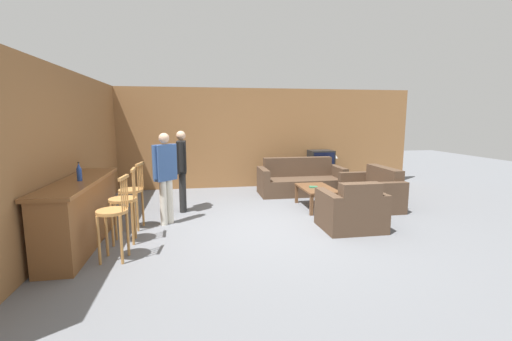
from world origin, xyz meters
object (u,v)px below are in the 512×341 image
object	(u,v)px
bar_chair_mid	(124,204)
bottle	(79,172)
bar_chair_far	(132,195)
couch_far	(300,181)
person_by_window	(182,167)
tv	(321,159)
book_on_table	(313,187)
bar_chair_near	(114,217)
loveseat_right	(372,192)
tv_unit	(320,177)
table_lamp	(333,155)
armchair_near	(352,212)
coffee_table	(317,190)
person_by_counter	(165,173)

from	to	relation	value
bar_chair_mid	bottle	size ratio (longest dim) A/B	4.18
bar_chair_far	bottle	size ratio (longest dim) A/B	4.18
couch_far	person_by_window	world-z (taller)	person_by_window
tv	person_by_window	world-z (taller)	person_by_window
bar_chair_far	bar_chair_mid	bearing A→B (deg)	-89.98
bottle	book_on_table	bearing A→B (deg)	20.09
bar_chair_near	couch_far	world-z (taller)	bar_chair_near
loveseat_right	tv_unit	bearing A→B (deg)	98.26
bar_chair_far	table_lamp	size ratio (longest dim) A/B	2.45
tv_unit	book_on_table	xyz separation A→B (m)	(-0.96, -2.15, 0.19)
couch_far	table_lamp	xyz separation A→B (m)	(1.12, 0.75, 0.55)
bar_chair_near	person_by_window	size ratio (longest dim) A/B	0.70
bar_chair_mid	armchair_near	bearing A→B (deg)	-0.35
tv	bottle	bearing A→B (deg)	-143.78
couch_far	tv	bearing A→B (deg)	43.36
couch_far	tv_unit	xyz separation A→B (m)	(0.79, 0.75, -0.04)
couch_far	person_by_window	xyz separation A→B (m)	(-2.78, -1.16, 0.60)
bar_chair_near	bottle	size ratio (longest dim) A/B	4.18
tv_unit	bottle	xyz separation A→B (m)	(-4.90, -3.59, 0.83)
bar_chair_near	tv_unit	xyz separation A→B (m)	(4.35, 4.16, -0.32)
coffee_table	table_lamp	bearing A→B (deg)	60.48
person_by_counter	tv_unit	bearing A→B (deg)	35.35
armchair_near	person_by_counter	world-z (taller)	person_by_counter
armchair_near	person_by_window	size ratio (longest dim) A/B	0.61
bar_chair_mid	coffee_table	size ratio (longest dim) A/B	1.04
table_lamp	tv	bearing A→B (deg)	-179.48
book_on_table	armchair_near	bearing A→B (deg)	-82.42
bar_chair_near	couch_far	bearing A→B (deg)	43.82
couch_far	person_by_counter	world-z (taller)	person_by_counter
bar_chair_near	bar_chair_mid	world-z (taller)	same
bar_chair_mid	coffee_table	bearing A→B (deg)	21.59
armchair_near	person_by_window	xyz separation A→B (m)	(-2.80, 1.62, 0.60)
couch_far	bottle	distance (m)	5.06
bottle	table_lamp	distance (m)	6.36
loveseat_right	coffee_table	distance (m)	1.20
table_lamp	tv_unit	bearing A→B (deg)	180.00
tv	person_by_window	size ratio (longest dim) A/B	0.40
bar_chair_near	table_lamp	distance (m)	6.27
bottle	couch_far	bearing A→B (deg)	34.67
book_on_table	person_by_counter	size ratio (longest dim) A/B	0.11
armchair_near	tv_unit	distance (m)	3.62
bar_chair_near	bar_chair_far	bearing A→B (deg)	90.01
bar_chair_near	coffee_table	xyz separation A→B (m)	(3.47, 2.02, -0.21)
loveseat_right	tv	xyz separation A→B (m)	(-0.32, 2.19, 0.45)
tv_unit	bar_chair_mid	bearing A→B (deg)	-141.07
bar_chair_mid	table_lamp	distance (m)	5.86
couch_far	bottle	size ratio (longest dim) A/B	7.68
bar_chair_mid	bottle	distance (m)	0.75
tv_unit	person_by_window	size ratio (longest dim) A/B	0.61
bottle	bar_chair_far	bearing A→B (deg)	52.77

